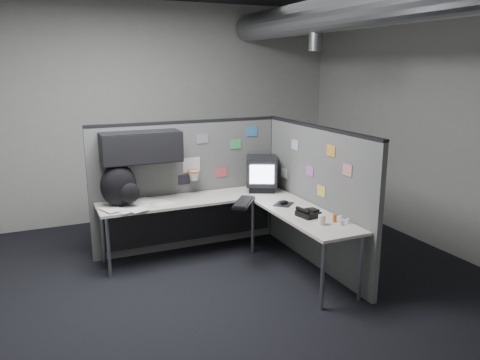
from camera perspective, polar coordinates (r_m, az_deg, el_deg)
name	(u,v)px	position (r m, az deg, el deg)	size (l,w,h in m)	color
room	(286,84)	(4.81, 5.60, 11.53)	(5.62, 5.62, 3.22)	black
partition_back	(176,173)	(5.78, -7.75, 0.80)	(2.44, 0.42, 1.63)	#5B5D5B
partition_right	(315,196)	(5.47, 9.17, -1.91)	(0.07, 2.23, 1.63)	#5B5D5B
desk	(223,211)	(5.51, -2.06, -3.83)	(2.31, 2.11, 0.73)	beige
monitor	(262,173)	(5.94, 2.65, 0.85)	(0.50, 0.50, 0.43)	black
keyboard	(244,202)	(5.37, 0.47, -2.76)	(0.43, 0.50, 0.04)	black
mouse	(284,203)	(5.39, 5.35, -2.80)	(0.29, 0.29, 0.05)	black
phone	(308,213)	(4.99, 8.27, -4.02)	(0.22, 0.24, 0.10)	black
bottles	(340,220)	(4.84, 12.08, -4.77)	(0.14, 0.15, 0.08)	silver
cup	(322,220)	(4.76, 9.95, -4.80)	(0.07, 0.07, 0.10)	silver
papers	(136,206)	(5.43, -12.55, -3.07)	(0.86, 0.63, 0.02)	white
backpack	(120,186)	(5.41, -14.47, -0.70)	(0.47, 0.42, 0.49)	black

